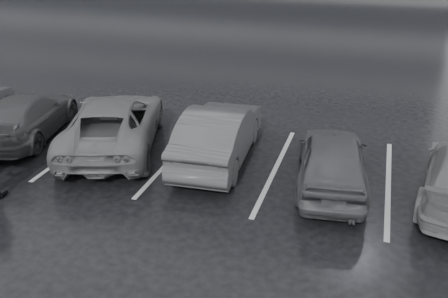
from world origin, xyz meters
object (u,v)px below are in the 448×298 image
at_px(car_main, 332,160).
at_px(car_west_a, 218,133).
at_px(car_west_c, 27,116).
at_px(car_west_b, 113,123).

xyz_separation_m(car_main, car_west_a, (-3.03, 0.58, 0.06)).
xyz_separation_m(car_west_a, car_west_c, (-5.84, -0.20, -0.10)).
bearing_deg(car_main, car_west_a, -18.18).
distance_m(car_main, car_west_c, 8.87).
relative_size(car_west_b, car_west_c, 1.17).
bearing_deg(car_west_c, car_main, 164.83).
distance_m(car_west_a, car_west_b, 3.04).
distance_m(car_main, car_west_b, 6.09).
distance_m(car_main, car_west_a, 3.08).
bearing_deg(car_west_b, car_west_a, 163.94).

